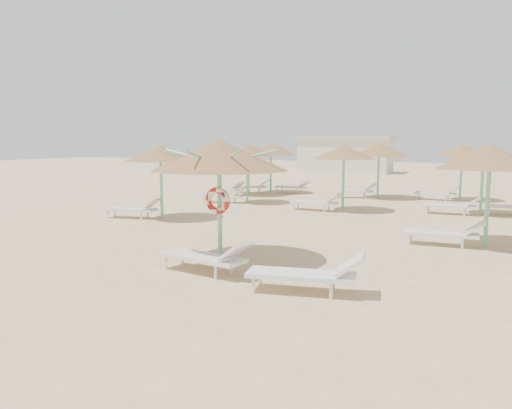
% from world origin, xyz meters
% --- Properties ---
extents(ground, '(120.00, 120.00, 0.00)m').
position_xyz_m(ground, '(0.00, 0.00, 0.00)').
color(ground, '#D2B580').
rests_on(ground, ground).
extents(main_palapa, '(3.18, 3.18, 2.85)m').
position_xyz_m(main_palapa, '(-0.47, 0.06, 2.48)').
color(main_palapa, '#71C4A1').
rests_on(main_palapa, ground).
extents(lounger_main_a, '(2.22, 1.03, 0.78)m').
position_xyz_m(lounger_main_a, '(-0.17, -1.08, 0.37)').
color(lounger_main_a, silver).
rests_on(lounger_main_a, ground).
extents(lounger_main_b, '(2.24, 1.01, 0.79)m').
position_xyz_m(lounger_main_b, '(2.23, -1.53, 0.38)').
color(lounger_main_b, silver).
rests_on(lounger_main_b, ground).
extents(palapa_field, '(21.22, 13.75, 2.72)m').
position_xyz_m(palapa_field, '(2.13, 10.37, 2.31)').
color(palapa_field, '#71C4A1').
rests_on(palapa_field, ground).
extents(service_hut, '(8.40, 4.40, 3.25)m').
position_xyz_m(service_hut, '(-6.00, 35.00, 1.64)').
color(service_hut, silver).
rests_on(service_hut, ground).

